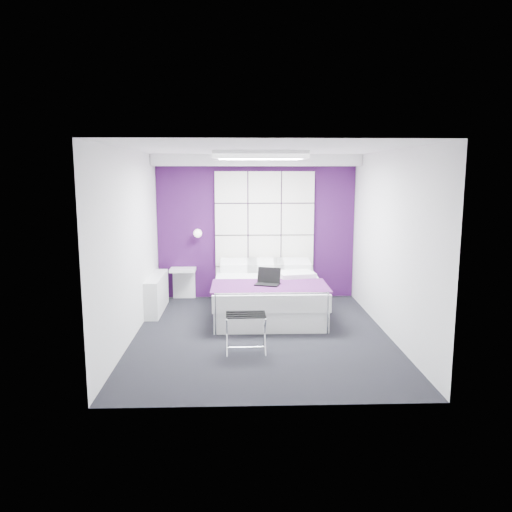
{
  "coord_description": "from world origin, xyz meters",
  "views": [
    {
      "loc": [
        -0.31,
        -6.83,
        2.29
      ],
      "look_at": [
        -0.06,
        0.35,
        1.08
      ],
      "focal_mm": 35.0,
      "sensor_mm": 36.0,
      "label": 1
    }
  ],
  "objects_px": {
    "radiator": "(157,293)",
    "nightstand": "(183,270)",
    "wall_lamp": "(198,233)",
    "bed": "(268,295)",
    "luggage_rack": "(246,333)",
    "laptop": "(267,280)"
  },
  "relations": [
    {
      "from": "radiator",
      "to": "nightstand",
      "type": "xyz_separation_m",
      "value": [
        0.36,
        0.72,
        0.26
      ]
    },
    {
      "from": "wall_lamp",
      "to": "nightstand",
      "type": "relative_size",
      "value": 0.33
    },
    {
      "from": "radiator",
      "to": "bed",
      "type": "distance_m",
      "value": 1.85
    },
    {
      "from": "bed",
      "to": "nightstand",
      "type": "bearing_deg",
      "value": 147.5
    },
    {
      "from": "bed",
      "to": "luggage_rack",
      "type": "relative_size",
      "value": 4.2
    },
    {
      "from": "nightstand",
      "to": "wall_lamp",
      "type": "bearing_deg",
      "value": 8.18
    },
    {
      "from": "wall_lamp",
      "to": "bed",
      "type": "xyz_separation_m",
      "value": [
        1.2,
        -0.98,
        -0.9
      ]
    },
    {
      "from": "radiator",
      "to": "luggage_rack",
      "type": "distance_m",
      "value": 2.45
    },
    {
      "from": "wall_lamp",
      "to": "luggage_rack",
      "type": "distance_m",
      "value": 3.0
    },
    {
      "from": "radiator",
      "to": "wall_lamp",
      "type": "bearing_deg",
      "value": 49.9
    },
    {
      "from": "radiator",
      "to": "luggage_rack",
      "type": "height_order",
      "value": "radiator"
    },
    {
      "from": "bed",
      "to": "nightstand",
      "type": "height_order",
      "value": "bed"
    },
    {
      "from": "wall_lamp",
      "to": "radiator",
      "type": "height_order",
      "value": "wall_lamp"
    },
    {
      "from": "bed",
      "to": "luggage_rack",
      "type": "xyz_separation_m",
      "value": [
        -0.38,
        -1.74,
        -0.07
      ]
    },
    {
      "from": "wall_lamp",
      "to": "nightstand",
      "type": "xyz_separation_m",
      "value": [
        -0.28,
        -0.04,
        -0.66
      ]
    },
    {
      "from": "wall_lamp",
      "to": "nightstand",
      "type": "bearing_deg",
      "value": -171.82
    },
    {
      "from": "wall_lamp",
      "to": "luggage_rack",
      "type": "height_order",
      "value": "wall_lamp"
    },
    {
      "from": "luggage_rack",
      "to": "nightstand",
      "type": "bearing_deg",
      "value": 111.09
    },
    {
      "from": "laptop",
      "to": "nightstand",
      "type": "bearing_deg",
      "value": 153.68
    },
    {
      "from": "wall_lamp",
      "to": "laptop",
      "type": "bearing_deg",
      "value": -51.35
    },
    {
      "from": "radiator",
      "to": "nightstand",
      "type": "bearing_deg",
      "value": 63.33
    },
    {
      "from": "radiator",
      "to": "bed",
      "type": "relative_size",
      "value": 0.56
    }
  ]
}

